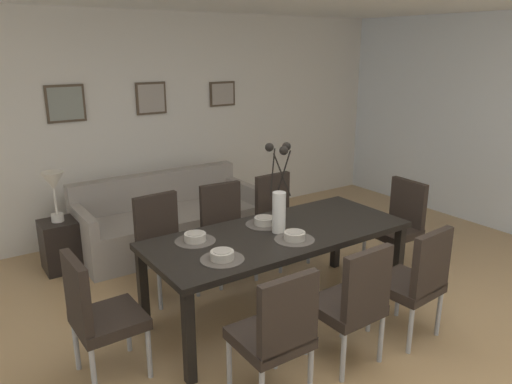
# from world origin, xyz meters

# --- Properties ---
(ground_plane) EXTENTS (9.00, 9.00, 0.00)m
(ground_plane) POSITION_xyz_m (0.00, 0.00, 0.00)
(ground_plane) COLOR tan
(back_wall_panel) EXTENTS (9.00, 0.10, 2.60)m
(back_wall_panel) POSITION_xyz_m (0.00, 3.25, 1.30)
(back_wall_panel) COLOR silver
(back_wall_panel) RESTS_ON ground
(dining_table) EXTENTS (2.20, 0.92, 0.74)m
(dining_table) POSITION_xyz_m (0.15, 0.66, 0.67)
(dining_table) COLOR black
(dining_table) RESTS_ON ground
(dining_chair_near_left) EXTENTS (0.44, 0.44, 0.92)m
(dining_chair_near_left) POSITION_xyz_m (-0.51, -0.22, 0.51)
(dining_chair_near_left) COLOR black
(dining_chair_near_left) RESTS_ON ground
(dining_chair_near_right) EXTENTS (0.47, 0.47, 0.92)m
(dining_chair_near_right) POSITION_xyz_m (-0.49, 1.55, 0.51)
(dining_chair_near_right) COLOR black
(dining_chair_near_right) RESTS_ON ground
(dining_chair_far_left) EXTENTS (0.45, 0.45, 0.92)m
(dining_chair_far_left) POSITION_xyz_m (0.16, -0.21, 0.51)
(dining_chair_far_left) COLOR black
(dining_chair_far_left) RESTS_ON ground
(dining_chair_far_right) EXTENTS (0.47, 0.47, 0.92)m
(dining_chair_far_right) POSITION_xyz_m (0.17, 1.53, 0.51)
(dining_chair_far_right) COLOR black
(dining_chair_far_right) RESTS_ON ground
(dining_chair_mid_left) EXTENTS (0.47, 0.47, 0.92)m
(dining_chair_mid_left) POSITION_xyz_m (0.79, -0.24, 0.51)
(dining_chair_mid_left) COLOR black
(dining_chair_mid_left) RESTS_ON ground
(dining_chair_mid_right) EXTENTS (0.46, 0.46, 0.92)m
(dining_chair_mid_right) POSITION_xyz_m (0.82, 1.53, 0.51)
(dining_chair_mid_right) COLOR black
(dining_chair_mid_right) RESTS_ON ground
(dining_chair_head_west) EXTENTS (0.45, 0.45, 0.92)m
(dining_chair_head_west) POSITION_xyz_m (-1.37, 0.64, 0.51)
(dining_chair_head_west) COLOR black
(dining_chair_head_west) RESTS_ON ground
(dining_chair_head_east) EXTENTS (0.46, 0.46, 0.92)m
(dining_chair_head_east) POSITION_xyz_m (1.69, 0.68, 0.51)
(dining_chair_head_east) COLOR black
(dining_chair_head_east) RESTS_ON ground
(centerpiece_vase) EXTENTS (0.21, 0.23, 0.73)m
(centerpiece_vase) POSITION_xyz_m (0.15, 0.66, 1.02)
(centerpiece_vase) COLOR silver
(centerpiece_vase) RESTS_ON dining_table
(placemat_near_left) EXTENTS (0.32, 0.32, 0.01)m
(placemat_near_left) POSITION_xyz_m (-0.51, 0.45, 0.74)
(placemat_near_left) COLOR #4C4742
(placemat_near_left) RESTS_ON dining_table
(bowl_near_left) EXTENTS (0.17, 0.17, 0.07)m
(bowl_near_left) POSITION_xyz_m (-0.51, 0.45, 0.78)
(bowl_near_left) COLOR #B2ADA3
(bowl_near_left) RESTS_ON dining_table
(placemat_near_right) EXTENTS (0.32, 0.32, 0.01)m
(placemat_near_right) POSITION_xyz_m (-0.51, 0.86, 0.74)
(placemat_near_right) COLOR #4C4742
(placemat_near_right) RESTS_ON dining_table
(bowl_near_right) EXTENTS (0.17, 0.17, 0.07)m
(bowl_near_right) POSITION_xyz_m (-0.51, 0.86, 0.78)
(bowl_near_right) COLOR #B2ADA3
(bowl_near_right) RESTS_ON dining_table
(placemat_far_left) EXTENTS (0.32, 0.32, 0.01)m
(placemat_far_left) POSITION_xyz_m (0.15, 0.45, 0.74)
(placemat_far_left) COLOR #4C4742
(placemat_far_left) RESTS_ON dining_table
(bowl_far_left) EXTENTS (0.17, 0.17, 0.07)m
(bowl_far_left) POSITION_xyz_m (0.15, 0.45, 0.78)
(bowl_far_left) COLOR #B2ADA3
(bowl_far_left) RESTS_ON dining_table
(placemat_far_right) EXTENTS (0.32, 0.32, 0.01)m
(placemat_far_right) POSITION_xyz_m (0.15, 0.86, 0.74)
(placemat_far_right) COLOR #4C4742
(placemat_far_right) RESTS_ON dining_table
(bowl_far_right) EXTENTS (0.17, 0.17, 0.07)m
(bowl_far_right) POSITION_xyz_m (0.15, 0.86, 0.78)
(bowl_far_right) COLOR #B2ADA3
(bowl_far_right) RESTS_ON dining_table
(sofa) EXTENTS (2.01, 0.84, 0.80)m
(sofa) POSITION_xyz_m (0.01, 2.54, 0.28)
(sofa) COLOR gray
(sofa) RESTS_ON ground
(side_table) EXTENTS (0.36, 0.36, 0.52)m
(side_table) POSITION_xyz_m (-1.16, 2.59, 0.26)
(side_table) COLOR black
(side_table) RESTS_ON ground
(table_lamp) EXTENTS (0.22, 0.22, 0.51)m
(table_lamp) POSITION_xyz_m (-1.16, 2.59, 0.89)
(table_lamp) COLOR beige
(table_lamp) RESTS_ON side_table
(framed_picture_left) EXTENTS (0.41, 0.03, 0.40)m
(framed_picture_left) POSITION_xyz_m (-0.82, 3.18, 1.61)
(framed_picture_left) COLOR #473828
(framed_picture_center) EXTENTS (0.37, 0.03, 0.37)m
(framed_picture_center) POSITION_xyz_m (0.15, 3.18, 1.61)
(framed_picture_center) COLOR #473828
(framed_picture_right) EXTENTS (0.36, 0.03, 0.31)m
(framed_picture_right) POSITION_xyz_m (1.13, 3.18, 1.61)
(framed_picture_right) COLOR #473828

